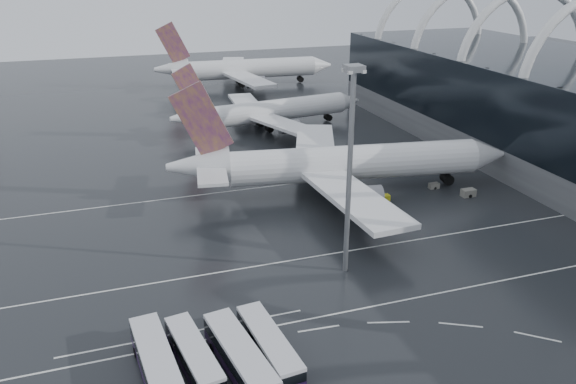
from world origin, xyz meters
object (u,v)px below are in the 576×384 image
object	(u,v)px
airliner_main	(337,164)
airliner_gate_c	(243,70)
bus_row_near_a	(157,364)
floodlight_mast	(350,148)
gse_cart_belly_d	(468,193)
bus_row_near_c	(240,357)
airliner_gate_b	(268,112)
bus_row_near_d	(269,346)
gse_cart_belly_b	(434,186)
gse_cart_belly_e	(384,198)
bus_row_near_b	(194,356)

from	to	relation	value
airliner_main	airliner_gate_c	bearing A→B (deg)	94.45
bus_row_near_a	floodlight_mast	size ratio (longest dim) A/B	0.49
gse_cart_belly_d	floodlight_mast	bearing A→B (deg)	-151.76
bus_row_near_c	airliner_main	bearing A→B (deg)	-42.97
airliner_gate_b	bus_row_near_d	bearing A→B (deg)	-114.75
floodlight_mast	gse_cart_belly_b	xyz separation A→B (m)	(27.85, 22.28, -17.04)
airliner_main	bus_row_near_d	world-z (taller)	airliner_main
airliner_main	bus_row_near_d	bearing A→B (deg)	-112.98
airliner_gate_b	floodlight_mast	bearing A→B (deg)	-106.25
bus_row_near_c	gse_cart_belly_b	bearing A→B (deg)	-59.60
bus_row_near_c	gse_cart_belly_d	xyz separation A→B (m)	(50.23, 32.48, -1.15)
bus_row_near_a	floodlight_mast	xyz separation A→B (m)	(26.79, 13.83, 15.71)
floodlight_mast	gse_cart_belly_e	distance (m)	30.88
airliner_main	floodlight_mast	distance (m)	30.79
airliner_gate_c	floodlight_mast	world-z (taller)	floodlight_mast
bus_row_near_c	gse_cart_belly_e	bearing A→B (deg)	-53.25
floodlight_mast	gse_cart_belly_e	bearing A→B (deg)	50.80
bus_row_near_c	airliner_gate_c	bearing A→B (deg)	-23.05
airliner_gate_c	gse_cart_belly_d	distance (m)	108.15
bus_row_near_b	gse_cart_belly_b	size ratio (longest dim) A/B	6.55
gse_cart_belly_b	gse_cart_belly_d	world-z (taller)	gse_cart_belly_d
bus_row_near_b	airliner_main	bearing A→B (deg)	-48.21
airliner_gate_c	bus_row_near_b	size ratio (longest dim) A/B	4.92
floodlight_mast	gse_cart_belly_e	size ratio (longest dim) A/B	14.17
airliner_main	bus_row_near_c	bearing A→B (deg)	-115.65
airliner_main	bus_row_near_b	world-z (taller)	airliner_main
airliner_gate_b	gse_cart_belly_d	xyz separation A→B (m)	(21.78, -53.13, -3.80)
bus_row_near_b	floodlight_mast	distance (m)	31.08
airliner_main	gse_cart_belly_b	distance (m)	18.99
floodlight_mast	gse_cart_belly_b	bearing A→B (deg)	38.66
bus_row_near_d	gse_cart_belly_b	world-z (taller)	bus_row_near_d
airliner_gate_b	bus_row_near_d	size ratio (longest dim) A/B	4.04
gse_cart_belly_b	bus_row_near_d	bearing A→B (deg)	-139.51
airliner_gate_c	bus_row_near_a	distance (m)	144.73
floodlight_mast	airliner_main	bearing A→B (deg)	69.37
bus_row_near_a	gse_cart_belly_b	world-z (taller)	bus_row_near_a
airliner_main	floodlight_mast	xyz separation A→B (m)	(-9.96, -26.45, 12.22)
gse_cart_belly_d	bus_row_near_c	bearing A→B (deg)	-147.12
bus_row_near_c	bus_row_near_a	bearing A→B (deg)	69.83
gse_cart_belly_e	bus_row_near_d	bearing A→B (deg)	-132.44
gse_cart_belly_e	bus_row_near_a	bearing A→B (deg)	-141.88
airliner_gate_c	airliner_main	bearing A→B (deg)	-90.98
bus_row_near_c	gse_cart_belly_b	xyz separation A→B (m)	(46.45, 37.77, -1.32)
bus_row_near_d	bus_row_near_b	bearing A→B (deg)	77.49
bus_row_near_d	floodlight_mast	distance (m)	26.31
gse_cart_belly_e	bus_row_near_c	bearing A→B (deg)	-134.54
bus_row_near_b	gse_cart_belly_d	size ratio (longest dim) A/B	4.92
bus_row_near_b	gse_cart_belly_e	bearing A→B (deg)	-58.25
bus_row_near_a	airliner_main	bearing A→B (deg)	-47.92
airliner_gate_c	floodlight_mast	xyz separation A→B (m)	(-17.06, -124.05, 12.15)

